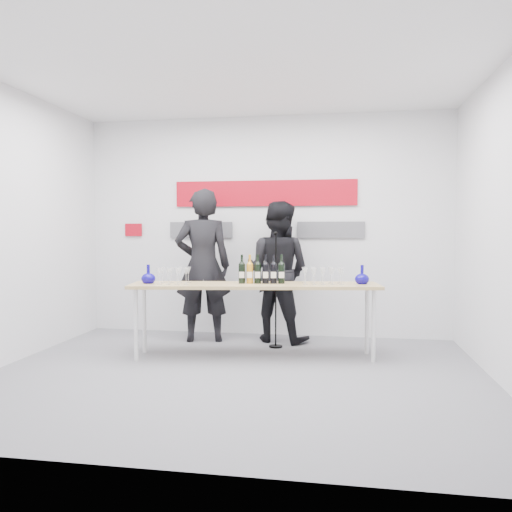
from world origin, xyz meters
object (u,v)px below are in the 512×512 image
(presenter_left, at_px, (203,266))
(presenter_right, at_px, (277,271))
(mic_stand, at_px, (276,312))
(tasting_table, at_px, (255,289))

(presenter_left, xyz_separation_m, presenter_right, (0.95, 0.18, -0.08))
(presenter_left, bearing_deg, mic_stand, 154.08)
(tasting_table, bearing_deg, mic_stand, 63.38)
(presenter_left, height_order, presenter_right, presenter_left)
(tasting_table, height_order, mic_stand, mic_stand)
(mic_stand, bearing_deg, presenter_left, -174.30)
(tasting_table, distance_m, mic_stand, 0.65)
(presenter_right, distance_m, mic_stand, 0.60)
(presenter_left, height_order, mic_stand, presenter_left)
(mic_stand, bearing_deg, presenter_right, 110.76)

